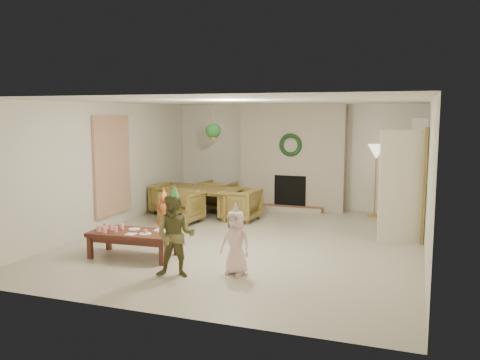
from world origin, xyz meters
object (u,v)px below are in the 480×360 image
at_px(child_pink, 236,242).
at_px(dining_chair_near, 182,207).
at_px(dining_chair_right, 240,204).
at_px(child_plaid, 175,236).
at_px(dining_chair_far, 218,196).
at_px(child_red, 164,217).
at_px(dining_chair_left, 171,198).
at_px(coffee_table_top, 134,233).
at_px(dining_table, 201,202).

bearing_deg(child_pink, dining_chair_near, 138.00).
distance_m(dining_chair_right, child_plaid, 3.87).
xyz_separation_m(dining_chair_far, child_red, (0.16, -2.94, 0.08)).
relative_size(dining_chair_left, coffee_table_top, 0.56).
bearing_deg(dining_chair_near, coffee_table_top, -74.74).
relative_size(child_plaid, child_pink, 1.27).
distance_m(dining_chair_far, dining_chair_right, 1.26).
bearing_deg(dining_chair_far, child_red, 99.54).
relative_size(dining_chair_far, dining_chair_left, 1.00).
distance_m(dining_chair_left, child_pink, 4.66).
xyz_separation_m(child_plaid, child_pink, (0.75, 0.41, -0.13)).
relative_size(dining_chair_near, dining_chair_far, 1.00).
distance_m(child_red, child_plaid, 2.13).
xyz_separation_m(dining_table, child_plaid, (1.38, -3.95, 0.28)).
relative_size(dining_table, dining_chair_far, 2.34).
height_order(dining_chair_right, coffee_table_top, dining_chair_right).
xyz_separation_m(dining_chair_left, child_plaid, (2.16, -4.04, 0.25)).
height_order(dining_chair_left, dining_chair_right, same).
bearing_deg(dining_table, dining_chair_near, -90.00).
xyz_separation_m(dining_chair_left, child_red, (1.02, -2.25, 0.08)).
bearing_deg(dining_chair_near, dining_chair_left, 135.00).
height_order(dining_chair_left, child_plaid, child_plaid).
xyz_separation_m(dining_chair_near, child_red, (0.33, -1.38, 0.08)).
height_order(dining_chair_right, child_pink, child_pink).
relative_size(dining_chair_near, child_red, 0.90).
relative_size(dining_chair_far, child_plaid, 0.64).
bearing_deg(child_red, child_plaid, 122.46).
height_order(dining_table, dining_chair_near, dining_chair_near).
relative_size(child_red, child_pink, 0.91).
relative_size(dining_chair_far, child_red, 0.90).
bearing_deg(dining_chair_near, child_plaid, -58.67).
distance_m(dining_table, dining_chair_right, 0.98).
bearing_deg(child_red, dining_table, -83.39).
height_order(dining_chair_far, coffee_table_top, dining_chair_far).
distance_m(child_red, child_pink, 2.34).
bearing_deg(coffee_table_top, child_red, 89.13).
bearing_deg(dining_chair_left, coffee_table_top, -155.84).
distance_m(dining_chair_near, dining_chair_right, 1.26).
bearing_deg(child_plaid, dining_chair_near, 101.23).
height_order(dining_chair_far, child_plaid, child_plaid).
relative_size(dining_chair_near, child_plaid, 0.64).
height_order(dining_chair_near, child_red, child_red).
height_order(dining_chair_near, dining_chair_right, same).
bearing_deg(child_red, dining_chair_right, -109.47).
distance_m(dining_table, dining_chair_far, 0.79).
xyz_separation_m(dining_chair_far, dining_chair_left, (-0.87, -0.69, 0.00)).
distance_m(dining_chair_near, child_plaid, 3.50).
distance_m(dining_chair_far, child_red, 2.94).
bearing_deg(child_red, dining_chair_near, -76.26).
height_order(dining_chair_near, dining_chair_left, same).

